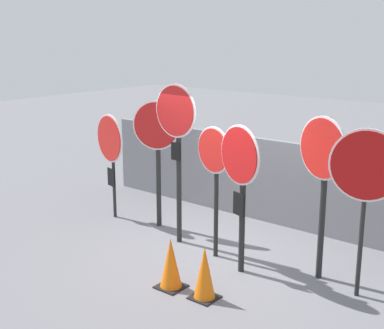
{
  "coord_description": "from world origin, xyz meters",
  "views": [
    {
      "loc": [
        4.77,
        -6.5,
        3.47
      ],
      "look_at": [
        -0.49,
        0.0,
        1.39
      ],
      "focal_mm": 50.0,
      "sensor_mm": 36.0,
      "label": 1
    }
  ],
  "objects": [
    {
      "name": "stop_sign_6",
      "position": [
        2.37,
        -0.02,
        1.7
      ],
      "size": [
        0.94,
        0.23,
        2.3
      ],
      "rotation": [
        0.0,
        0.0,
        0.2
      ],
      "color": "black",
      "rests_on": "ground"
    },
    {
      "name": "ground_plane",
      "position": [
        0.0,
        0.0,
        0.0
      ],
      "size": [
        40.0,
        40.0,
        0.0
      ],
      "primitive_type": "plane",
      "color": "slate"
    },
    {
      "name": "stop_sign_3",
      "position": [
        0.08,
        -0.16,
        1.52
      ],
      "size": [
        0.71,
        0.19,
        2.09
      ],
      "rotation": [
        0.0,
        0.0,
        -0.22
      ],
      "color": "black",
      "rests_on": "ground"
    },
    {
      "name": "traffic_cone_0",
      "position": [
        0.25,
        -1.38,
        0.36
      ],
      "size": [
        0.37,
        0.37,
        0.73
      ],
      "color": "black",
      "rests_on": "ground"
    },
    {
      "name": "stop_sign_0",
      "position": [
        -2.53,
        0.1,
        1.42
      ],
      "size": [
        0.88,
        0.25,
        2.0
      ],
      "rotation": [
        0.0,
        0.0,
        -0.24
      ],
      "color": "black",
      "rests_on": "ground"
    },
    {
      "name": "stop_sign_1",
      "position": [
        -1.52,
        0.29,
        1.62
      ],
      "size": [
        0.82,
        0.36,
        2.32
      ],
      "rotation": [
        0.0,
        0.0,
        0.39
      ],
      "color": "black",
      "rests_on": "ground"
    },
    {
      "name": "stop_sign_2",
      "position": [
        -0.75,
        -0.07,
        1.88
      ],
      "size": [
        0.87,
        0.17,
        2.68
      ],
      "rotation": [
        0.0,
        0.0,
        -0.07
      ],
      "color": "black",
      "rests_on": "ground"
    },
    {
      "name": "stop_sign_5",
      "position": [
        1.69,
        0.16,
        1.68
      ],
      "size": [
        0.84,
        0.35,
        2.37
      ],
      "rotation": [
        0.0,
        0.0,
        -0.37
      ],
      "color": "black",
      "rests_on": "ground"
    },
    {
      "name": "traffic_cone_1",
      "position": [
        0.8,
        -1.33,
        0.36
      ],
      "size": [
        0.35,
        0.35,
        0.73
      ],
      "color": "black",
      "rests_on": "ground"
    },
    {
      "name": "stop_sign_4",
      "position": [
        0.7,
        -0.38,
        1.52
      ],
      "size": [
        0.82,
        0.3,
        2.21
      ],
      "rotation": [
        0.0,
        0.0,
        -0.32
      ],
      "color": "black",
      "rests_on": "ground"
    },
    {
      "name": "fence_back",
      "position": [
        0.0,
        1.79,
        0.78
      ],
      "size": [
        7.85,
        0.12,
        1.57
      ],
      "color": "slate",
      "rests_on": "ground"
    }
  ]
}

